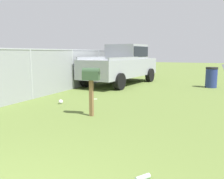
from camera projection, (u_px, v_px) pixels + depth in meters
mailbox at (91, 78)px, 6.15m from camera, size 0.29×0.47×1.28m
pickup_truck at (123, 63)px, 12.62m from camera, size 5.57×2.66×2.09m
trash_bin at (211, 77)px, 11.32m from camera, size 0.56×0.56×0.97m
fence_section at (72, 68)px, 10.82m from camera, size 16.03×0.07×1.81m
litter_bottle_far_scatter at (143, 178)px, 3.13m from camera, size 0.22×0.18×0.07m
litter_bag_midfield_a at (61, 102)px, 7.77m from camera, size 0.14×0.14×0.14m
litter_wrapper_by_mailbox at (95, 99)px, 8.57m from camera, size 0.13×0.14×0.01m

